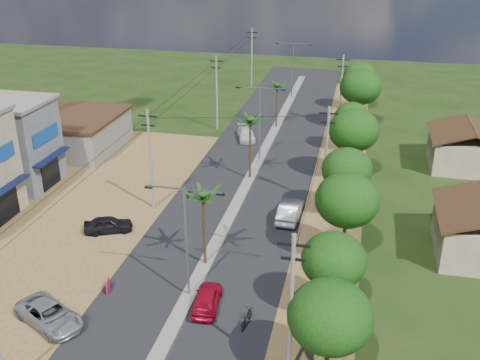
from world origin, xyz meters
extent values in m
plane|color=black|center=(0.00, 0.00, 0.00)|extent=(160.00, 160.00, 0.00)
cube|color=black|center=(0.00, 15.00, 0.02)|extent=(12.00, 110.00, 0.04)
cube|color=#605E56|center=(0.00, 18.00, 0.09)|extent=(1.00, 90.00, 0.18)
cube|color=brown|center=(-15.00, 8.00, 0.02)|extent=(18.00, 46.00, 0.04)
cube|color=brown|center=(8.50, 15.00, 0.01)|extent=(5.00, 90.00, 0.03)
cube|color=#0D1539|center=(-17.60, 7.00, 3.10)|extent=(0.80, 5.40, 0.15)
cube|color=black|center=(-17.95, 7.00, 1.30)|extent=(0.10, 3.00, 2.40)
cube|color=#4F5257|center=(-22.00, 14.00, 4.00)|extent=(8.00, 6.00, 8.00)
cube|color=#605E56|center=(-22.00, 14.00, 8.15)|extent=(8.40, 6.40, 0.30)
cube|color=#0D1539|center=(-17.60, 14.00, 3.10)|extent=(0.80, 5.40, 0.15)
cube|color=black|center=(-17.95, 14.00, 1.30)|extent=(0.10, 3.00, 2.40)
cube|color=navy|center=(-17.92, 14.00, 5.20)|extent=(0.12, 4.20, 1.20)
cube|color=#605E56|center=(-21.00, 24.00, 1.80)|extent=(10.00, 10.00, 3.60)
cube|color=black|center=(-21.00, 24.00, 3.80)|extent=(10.40, 10.40, 0.30)
cube|color=gray|center=(21.00, 28.00, 1.65)|extent=(7.00, 7.00, 3.30)
cylinder|color=black|center=(9.50, -6.00, 2.10)|extent=(0.28, 0.28, 4.20)
ellipsoid|color=black|center=(9.50, -6.00, 4.50)|extent=(4.40, 4.40, 3.74)
cylinder|color=black|center=(9.30, 0.00, 1.92)|extent=(0.28, 0.28, 3.85)
ellipsoid|color=black|center=(9.30, 0.00, 4.12)|extent=(4.00, 4.00, 3.40)
cylinder|color=black|center=(9.70, 7.00, 2.27)|extent=(0.28, 0.28, 4.55)
ellipsoid|color=black|center=(9.70, 7.00, 4.88)|extent=(4.60, 4.60, 3.91)
cylinder|color=black|center=(9.40, 14.00, 2.03)|extent=(0.28, 0.28, 4.06)
ellipsoid|color=black|center=(9.40, 14.00, 4.35)|extent=(4.20, 4.20, 3.57)
cylinder|color=black|center=(9.60, 22.00, 2.38)|extent=(0.28, 0.28, 4.76)
ellipsoid|color=black|center=(9.60, 22.00, 5.10)|extent=(4.80, 4.80, 4.08)
cylinder|color=black|center=(9.20, 30.00, 1.82)|extent=(0.28, 0.28, 3.64)
ellipsoid|color=black|center=(9.20, 30.00, 3.90)|extent=(3.80, 3.80, 3.23)
cylinder|color=black|center=(9.80, 38.00, 2.45)|extent=(0.28, 0.28, 4.90)
ellipsoid|color=black|center=(9.80, 38.00, 5.25)|extent=(5.00, 5.00, 4.25)
cylinder|color=black|center=(9.50, 46.00, 2.17)|extent=(0.28, 0.28, 4.34)
ellipsoid|color=black|center=(9.50, 46.00, 4.65)|extent=(4.40, 4.40, 3.74)
cylinder|color=black|center=(0.00, 4.00, 2.90)|extent=(0.22, 0.22, 5.80)
cylinder|color=black|center=(0.00, 20.00, 3.10)|extent=(0.22, 0.22, 6.20)
cylinder|color=black|center=(0.00, 36.00, 2.75)|extent=(0.22, 0.22, 5.50)
cylinder|color=gray|center=(0.00, 0.00, 4.00)|extent=(0.16, 0.16, 8.00)
cube|color=gray|center=(1.20, 0.00, 7.90)|extent=(2.40, 0.08, 0.08)
cube|color=gray|center=(-1.20, 0.00, 7.90)|extent=(2.40, 0.08, 0.08)
cube|color=black|center=(2.30, 0.00, 7.80)|extent=(0.50, 0.18, 0.12)
cube|color=black|center=(-2.30, 0.00, 7.80)|extent=(0.50, 0.18, 0.12)
cylinder|color=gray|center=(0.00, 25.00, 4.00)|extent=(0.16, 0.16, 8.00)
cube|color=gray|center=(1.20, 25.00, 7.90)|extent=(2.40, 0.08, 0.08)
cube|color=gray|center=(-1.20, 25.00, 7.90)|extent=(2.40, 0.08, 0.08)
cube|color=black|center=(2.30, 25.00, 7.80)|extent=(0.50, 0.18, 0.12)
cube|color=black|center=(-2.30, 25.00, 7.80)|extent=(0.50, 0.18, 0.12)
cylinder|color=gray|center=(0.00, 50.00, 4.00)|extent=(0.16, 0.16, 8.00)
cube|color=gray|center=(1.20, 50.00, 7.90)|extent=(2.40, 0.08, 0.08)
cube|color=gray|center=(-1.20, 50.00, 7.90)|extent=(2.40, 0.08, 0.08)
cube|color=black|center=(2.30, 50.00, 7.80)|extent=(0.50, 0.18, 0.12)
cube|color=black|center=(-2.30, 50.00, 7.80)|extent=(0.50, 0.18, 0.12)
cylinder|color=#605E56|center=(-7.00, 12.00, 4.50)|extent=(0.24, 0.24, 9.00)
cube|color=black|center=(-7.00, 12.00, 8.40)|extent=(1.60, 0.12, 0.12)
cube|color=black|center=(-7.00, 12.00, 7.60)|extent=(1.20, 0.12, 0.12)
cylinder|color=#605E56|center=(-7.00, 34.00, 4.50)|extent=(0.24, 0.24, 9.00)
cube|color=black|center=(-7.00, 34.00, 8.40)|extent=(1.60, 0.12, 0.12)
cube|color=black|center=(-7.00, 34.00, 7.60)|extent=(1.20, 0.12, 0.12)
cylinder|color=#605E56|center=(-7.00, 55.00, 4.50)|extent=(0.24, 0.24, 9.00)
cube|color=black|center=(-7.00, 55.00, 8.40)|extent=(1.60, 0.12, 0.12)
cube|color=black|center=(-7.00, 55.00, 7.60)|extent=(1.20, 0.12, 0.12)
cylinder|color=#605E56|center=(7.50, -6.00, 4.50)|extent=(0.24, 0.24, 9.00)
cube|color=black|center=(7.50, -6.00, 8.40)|extent=(1.60, 0.12, 0.12)
cube|color=black|center=(7.50, -6.00, 7.60)|extent=(1.20, 0.12, 0.12)
cylinder|color=#605E56|center=(7.50, 16.00, 4.50)|extent=(0.24, 0.24, 9.00)
cube|color=black|center=(7.50, 16.00, 8.40)|extent=(1.60, 0.12, 0.12)
cube|color=black|center=(7.50, 16.00, 7.60)|extent=(1.20, 0.12, 0.12)
cylinder|color=#605E56|center=(7.50, 38.00, 4.50)|extent=(0.24, 0.24, 9.00)
cube|color=black|center=(7.50, 38.00, 8.40)|extent=(1.60, 0.12, 0.12)
cube|color=black|center=(7.50, 38.00, 7.60)|extent=(1.20, 0.12, 0.12)
imported|color=maroon|center=(1.50, -0.85, 0.67)|extent=(1.96, 4.07, 1.34)
imported|color=gray|center=(5.00, 12.40, 0.77)|extent=(1.80, 4.73, 1.54)
imported|color=#BBBCB7|center=(-2.77, 31.09, 0.64)|extent=(3.13, 4.74, 1.28)
imported|color=gray|center=(-7.50, -4.62, 0.68)|extent=(5.42, 4.28, 1.37)
imported|color=black|center=(-8.97, 7.03, 0.66)|extent=(4.15, 2.96, 1.31)
imported|color=black|center=(4.34, -2.05, 0.50)|extent=(0.89, 1.95, 0.99)
imported|color=black|center=(-4.65, 14.95, 0.43)|extent=(0.78, 1.69, 0.86)
imported|color=black|center=(-2.46, 29.80, 0.46)|extent=(0.93, 1.58, 0.92)
cube|color=#BB113A|center=(-5.50, -0.61, 0.45)|extent=(0.37, 1.05, 0.89)
cylinder|color=black|center=(-5.50, -1.10, 0.22)|extent=(0.04, 0.04, 0.45)
cylinder|color=black|center=(-5.50, -0.12, 0.22)|extent=(0.04, 0.04, 0.45)
camera|label=1|loc=(10.11, -29.51, 22.26)|focal=42.00mm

